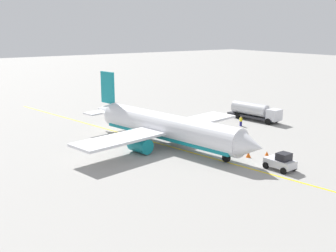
{
  "coord_description": "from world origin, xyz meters",
  "views": [
    {
      "loc": [
        47.99,
        -33.14,
        16.82
      ],
      "look_at": [
        0.0,
        0.0,
        3.0
      ],
      "focal_mm": 44.53,
      "sensor_mm": 36.0,
      "label": 1
    }
  ],
  "objects_px": {
    "pushback_tug": "(281,162)",
    "refueling_worker": "(241,121)",
    "fuel_tanker": "(255,111)",
    "safety_cone_wingtip": "(267,153)",
    "safety_cone_nose": "(248,155)",
    "airplane": "(166,127)"
  },
  "relations": [
    {
      "from": "pushback_tug",
      "to": "refueling_worker",
      "type": "height_order",
      "value": "pushback_tug"
    },
    {
      "from": "fuel_tanker",
      "to": "safety_cone_nose",
      "type": "relative_size",
      "value": 14.86
    },
    {
      "from": "airplane",
      "to": "safety_cone_nose",
      "type": "bearing_deg",
      "value": 28.01
    },
    {
      "from": "refueling_worker",
      "to": "fuel_tanker",
      "type": "bearing_deg",
      "value": 110.52
    },
    {
      "from": "airplane",
      "to": "safety_cone_wingtip",
      "type": "relative_size",
      "value": 57.54
    },
    {
      "from": "refueling_worker",
      "to": "safety_cone_nose",
      "type": "bearing_deg",
      "value": -41.11
    },
    {
      "from": "airplane",
      "to": "pushback_tug",
      "type": "bearing_deg",
      "value": 17.9
    },
    {
      "from": "safety_cone_nose",
      "to": "safety_cone_wingtip",
      "type": "distance_m",
      "value": 2.77
    },
    {
      "from": "refueling_worker",
      "to": "safety_cone_nose",
      "type": "distance_m",
      "value": 18.18
    },
    {
      "from": "refueling_worker",
      "to": "safety_cone_wingtip",
      "type": "relative_size",
      "value": 2.98
    },
    {
      "from": "safety_cone_wingtip",
      "to": "safety_cone_nose",
      "type": "bearing_deg",
      "value": -107.49
    },
    {
      "from": "pushback_tug",
      "to": "refueling_worker",
      "type": "xyz_separation_m",
      "value": [
        -19.48,
        12.37,
        -0.19
      ]
    },
    {
      "from": "refueling_worker",
      "to": "pushback_tug",
      "type": "bearing_deg",
      "value": -32.42
    },
    {
      "from": "airplane",
      "to": "fuel_tanker",
      "type": "height_order",
      "value": "airplane"
    },
    {
      "from": "fuel_tanker",
      "to": "safety_cone_wingtip",
      "type": "relative_size",
      "value": 19.17
    },
    {
      "from": "refueling_worker",
      "to": "safety_cone_nose",
      "type": "xyz_separation_m",
      "value": [
        13.69,
        -11.95,
        -0.45
      ]
    },
    {
      "from": "airplane",
      "to": "pushback_tug",
      "type": "height_order",
      "value": "airplane"
    },
    {
      "from": "safety_cone_wingtip",
      "to": "pushback_tug",
      "type": "bearing_deg",
      "value": -31.74
    },
    {
      "from": "fuel_tanker",
      "to": "refueling_worker",
      "type": "distance_m",
      "value": 5.89
    },
    {
      "from": "fuel_tanker",
      "to": "safety_cone_wingtip",
      "type": "height_order",
      "value": "fuel_tanker"
    },
    {
      "from": "safety_cone_nose",
      "to": "airplane",
      "type": "bearing_deg",
      "value": -151.99
    },
    {
      "from": "airplane",
      "to": "pushback_tug",
      "type": "distance_m",
      "value": 17.71
    }
  ]
}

